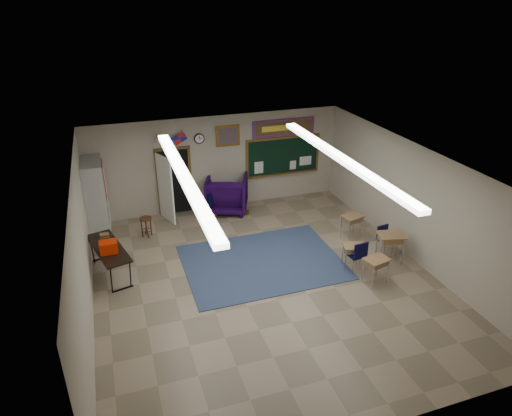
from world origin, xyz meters
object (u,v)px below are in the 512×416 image
object	(u,v)px
student_desk_front_left	(353,255)
student_desk_front_right	(352,225)
wingback_armchair	(227,194)
wooden_stool	(146,227)
folding_table	(110,259)

from	to	relation	value
student_desk_front_left	student_desk_front_right	xyz separation A→B (m)	(0.77, 1.43, 0.02)
wingback_armchair	wooden_stool	world-z (taller)	wingback_armchair
wingback_armchair	student_desk_front_right	xyz separation A→B (m)	(2.88, -2.85, -0.19)
wingback_armchair	student_desk_front_right	bearing A→B (deg)	156.93
student_desk_front_right	student_desk_front_left	bearing A→B (deg)	-131.88
student_desk_front_left	wingback_armchair	bearing A→B (deg)	133.17
student_desk_front_left	wooden_stool	xyz separation A→B (m)	(-4.76, 3.36, -0.07)
student_desk_front_left	wooden_stool	distance (m)	5.83
student_desk_front_right	folding_table	bearing A→B (deg)	164.09
folding_table	wingback_armchair	bearing A→B (deg)	20.65
folding_table	wooden_stool	world-z (taller)	folding_table
student_desk_front_right	folding_table	world-z (taller)	folding_table
student_desk_front_left	wooden_stool	size ratio (longest dim) A/B	1.13
student_desk_front_left	folding_table	distance (m)	6.05
wooden_stool	wingback_armchair	bearing A→B (deg)	19.12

